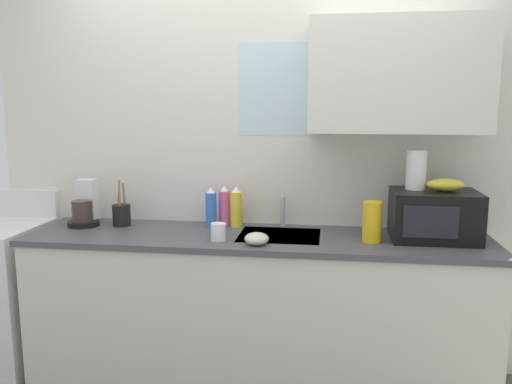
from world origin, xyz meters
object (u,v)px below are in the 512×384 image
(paper_towel_roll, at_px, (416,170))
(coffee_maker, at_px, (85,208))
(dish_soap_bottle_pink, at_px, (224,207))
(mug_white, at_px, (218,232))
(banana_bunch, at_px, (445,185))
(small_bowl, at_px, (257,239))
(dish_soap_bottle_yellow, at_px, (236,208))
(dish_soap_bottle_blue, at_px, (211,208))
(utensil_crock, at_px, (122,214))
(microwave, at_px, (434,215))
(cereal_canister, at_px, (372,222))

(paper_towel_roll, bearing_deg, coffee_maker, 179.76)
(dish_soap_bottle_pink, xyz_separation_m, mug_white, (0.04, -0.35, -0.07))
(banana_bunch, height_order, small_bowl, banana_bunch)
(dish_soap_bottle_pink, bearing_deg, dish_soap_bottle_yellow, -14.73)
(paper_towel_roll, relative_size, small_bowl, 1.69)
(dish_soap_bottle_yellow, xyz_separation_m, dish_soap_bottle_pink, (-0.08, 0.02, -0.00))
(dish_soap_bottle_blue, bearing_deg, banana_bunch, -5.05)
(banana_bunch, distance_m, small_bowl, 1.07)
(dish_soap_bottle_yellow, distance_m, mug_white, 0.34)
(paper_towel_roll, relative_size, coffee_maker, 0.79)
(paper_towel_roll, xyz_separation_m, coffee_maker, (-1.96, 0.01, -0.28))
(banana_bunch, xyz_separation_m, dish_soap_bottle_blue, (-1.33, 0.12, -0.19))
(dish_soap_bottle_pink, bearing_deg, small_bowl, -57.95)
(utensil_crock, height_order, small_bowl, utensil_crock)
(banana_bunch, bearing_deg, dish_soap_bottle_blue, 174.95)
(dish_soap_bottle_pink, xyz_separation_m, utensil_crock, (-0.63, -0.09, -0.05))
(banana_bunch, bearing_deg, utensil_crock, 177.88)
(paper_towel_roll, bearing_deg, microwave, -27.38)
(banana_bunch, height_order, dish_soap_bottle_pink, banana_bunch)
(paper_towel_roll, xyz_separation_m, utensil_crock, (-1.73, 0.02, -0.31))
(microwave, distance_m, utensil_crock, 1.84)
(dish_soap_bottle_pink, bearing_deg, coffee_maker, -173.03)
(microwave, xyz_separation_m, cereal_canister, (-0.34, -0.10, -0.02))
(banana_bunch, distance_m, paper_towel_roll, 0.18)
(banana_bunch, bearing_deg, dish_soap_bottle_yellow, 173.12)
(cereal_canister, xyz_separation_m, small_bowl, (-0.61, -0.15, -0.08))
(dish_soap_bottle_yellow, height_order, dish_soap_bottle_pink, same)
(banana_bunch, xyz_separation_m, cereal_canister, (-0.39, -0.10, -0.19))
(microwave, bearing_deg, small_bowl, -165.33)
(paper_towel_roll, bearing_deg, mug_white, -167.36)
(microwave, xyz_separation_m, dish_soap_bottle_pink, (-1.21, 0.16, -0.02))
(mug_white, xyz_separation_m, utensil_crock, (-0.66, 0.26, 0.02))
(dish_soap_bottle_pink, height_order, small_bowl, dish_soap_bottle_pink)
(coffee_maker, distance_m, cereal_canister, 1.73)
(dish_soap_bottle_yellow, distance_m, dish_soap_bottle_blue, 0.15)
(coffee_maker, xyz_separation_m, dish_soap_bottle_blue, (0.78, 0.06, 0.01))
(dish_soap_bottle_yellow, bearing_deg, microwave, -7.26)
(paper_towel_roll, relative_size, dish_soap_bottle_yellow, 0.88)
(dish_soap_bottle_pink, bearing_deg, utensil_crock, -171.52)
(banana_bunch, xyz_separation_m, dish_soap_bottle_pink, (-1.26, 0.16, -0.19))
(banana_bunch, bearing_deg, cereal_canister, -165.62)
(coffee_maker, height_order, dish_soap_bottle_blue, coffee_maker)
(dish_soap_bottle_blue, bearing_deg, dish_soap_bottle_pink, 31.68)
(mug_white, relative_size, utensil_crock, 0.33)
(utensil_crock, bearing_deg, microwave, -2.23)
(paper_towel_roll, xyz_separation_m, dish_soap_bottle_yellow, (-1.03, 0.09, -0.26))
(mug_white, bearing_deg, microwave, 9.15)
(banana_bunch, distance_m, coffee_maker, 2.12)
(banana_bunch, height_order, cereal_canister, banana_bunch)
(dish_soap_bottle_yellow, xyz_separation_m, cereal_canister, (0.79, -0.24, -0.01))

